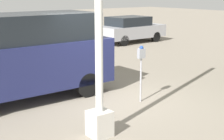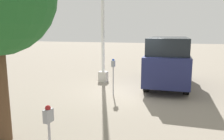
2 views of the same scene
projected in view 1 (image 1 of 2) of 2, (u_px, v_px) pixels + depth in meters
The scene contains 5 objects.
ground_plane at pixel (106, 100), 9.52m from camera, with size 80.00×80.00×0.00m, color gray.
parking_meter_near at pixel (141, 61), 9.16m from camera, with size 0.21×0.13×1.55m.
lamp_post at pixel (99, 39), 6.72m from camera, with size 0.44×0.44×6.19m.
parked_van at pixel (26, 54), 9.36m from camera, with size 4.75×1.95×2.37m.
car_distant at pixel (130, 29), 20.00m from camera, with size 4.13×1.97×1.50m.
Camera 1 is at (5.41, 7.30, 2.97)m, focal length 55.00 mm.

